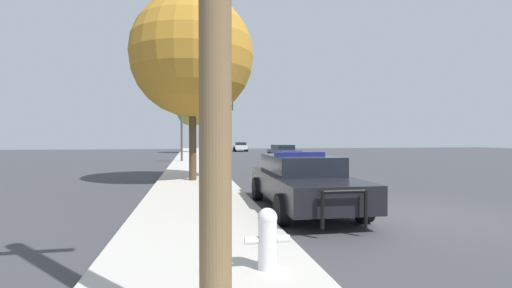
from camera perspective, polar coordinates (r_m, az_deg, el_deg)
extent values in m
plane|color=#3D3D42|center=(9.21, 24.90, -10.63)|extent=(110.00, 110.00, 0.00)
cube|color=#BCB7AD|center=(7.52, -9.39, -12.66)|extent=(3.00, 110.00, 0.13)
cube|color=black|center=(8.94, 7.74, -6.80)|extent=(1.98, 4.94, 0.58)
cube|color=black|center=(9.12, 7.29, -3.35)|extent=(1.67, 2.59, 0.46)
cylinder|color=black|center=(7.93, 17.48, -9.95)|extent=(0.26, 0.69, 0.68)
cylinder|color=black|center=(7.30, 4.36, -10.86)|extent=(0.26, 0.69, 0.68)
cylinder|color=black|center=(10.69, 10.02, -7.12)|extent=(0.26, 0.69, 0.68)
cylinder|color=black|center=(10.23, 0.25, -7.46)|extent=(0.26, 0.69, 0.68)
cylinder|color=black|center=(6.75, 17.81, -10.13)|extent=(0.07, 0.07, 0.71)
cylinder|color=black|center=(6.42, 11.02, -10.68)|extent=(0.07, 0.07, 0.71)
cylinder|color=black|center=(6.52, 14.52, -7.68)|extent=(0.89, 0.09, 0.07)
cube|color=navy|center=(9.10, 7.29, -1.61)|extent=(1.35, 0.23, 0.09)
cube|color=navy|center=(9.25, 13.33, -6.37)|extent=(0.09, 3.53, 0.16)
cylinder|color=white|center=(4.64, 1.90, -16.40)|extent=(0.25, 0.25, 0.63)
sphere|color=white|center=(4.55, 1.91, -12.21)|extent=(0.26, 0.26, 0.26)
cylinder|color=white|center=(4.58, -0.77, -15.80)|extent=(0.17, 0.10, 0.10)
cylinder|color=white|center=(4.67, 4.52, -15.48)|extent=(0.17, 0.10, 0.10)
cylinder|color=#424247|center=(26.62, -12.28, 2.59)|extent=(0.16, 0.16, 4.99)
cylinder|color=#424247|center=(26.81, -8.24, 7.62)|extent=(3.76, 0.11, 0.11)
cube|color=black|center=(26.92, -4.21, 6.63)|extent=(0.30, 0.24, 0.90)
sphere|color=red|center=(26.82, -4.18, 7.30)|extent=(0.20, 0.20, 0.20)
sphere|color=orange|center=(26.79, -4.18, 6.66)|extent=(0.20, 0.20, 0.20)
sphere|color=green|center=(26.76, -4.18, 6.02)|extent=(0.20, 0.20, 0.20)
cube|color=silver|center=(49.37, -2.63, -0.50)|extent=(2.00, 4.65, 0.57)
cube|color=black|center=(49.13, -2.61, 0.06)|extent=(1.62, 2.46, 0.40)
cylinder|color=black|center=(50.72, -3.70, -0.79)|extent=(0.28, 0.70, 0.69)
cylinder|color=black|center=(50.85, -1.81, -0.78)|extent=(0.28, 0.70, 0.69)
cylinder|color=black|center=(47.91, -3.49, -0.89)|extent=(0.28, 0.70, 0.69)
cylinder|color=black|center=(48.04, -1.49, -0.88)|extent=(0.28, 0.70, 0.69)
cube|color=#333856|center=(29.39, 4.59, -1.49)|extent=(1.88, 4.50, 0.56)
cube|color=black|center=(29.59, 4.46, -0.53)|extent=(1.56, 2.36, 0.41)
cylinder|color=black|center=(28.38, 7.05, -2.15)|extent=(0.26, 0.66, 0.65)
cylinder|color=black|center=(27.85, 3.81, -2.20)|extent=(0.26, 0.66, 0.65)
cylinder|color=black|center=(30.97, 5.29, -1.89)|extent=(0.26, 0.66, 0.65)
cylinder|color=black|center=(30.48, 2.30, -1.94)|extent=(0.26, 0.66, 0.65)
cylinder|color=brown|center=(43.85, -10.58, 1.39)|extent=(0.44, 0.44, 4.18)
sphere|color=#999933|center=(44.00, -10.59, 5.53)|extent=(3.94, 3.94, 3.94)
cylinder|color=#4C3823|center=(14.23, -10.51, 1.50)|extent=(0.30, 0.30, 3.70)
sphere|color=#B77F28|center=(14.63, -10.55, 14.23)|extent=(4.99, 4.99, 4.99)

